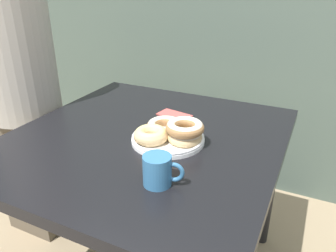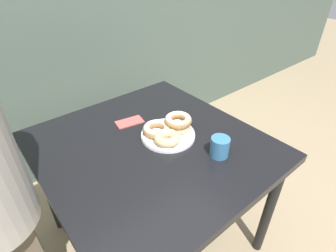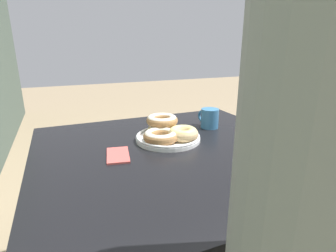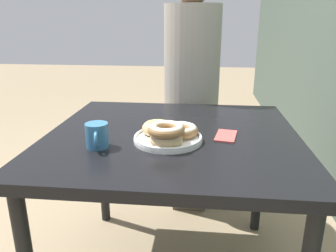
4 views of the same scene
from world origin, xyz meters
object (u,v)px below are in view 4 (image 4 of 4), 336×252
coffee_mug (97,135)px  person_figure (192,89)px  donut_plate (168,133)px  dining_table (173,150)px  napkin (226,136)px

coffee_mug → person_figure: (-0.85, 0.30, -0.00)m
donut_plate → dining_table: bearing=175.6°
person_figure → dining_table: bearing=-4.3°
donut_plate → coffee_mug: (0.08, -0.24, 0.01)m
donut_plate → person_figure: (-0.77, 0.06, 0.01)m
donut_plate → person_figure: person_figure is taller
coffee_mug → person_figure: person_figure is taller
coffee_mug → person_figure: size_ratio=0.08×
dining_table → person_figure: (-0.67, 0.05, 0.12)m
dining_table → napkin: size_ratio=6.74×
donut_plate → coffee_mug: coffee_mug is taller
dining_table → person_figure: 0.68m
dining_table → coffee_mug: bearing=-54.3°
person_figure → napkin: (0.68, 0.16, -0.04)m
donut_plate → coffee_mug: size_ratio=2.41×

